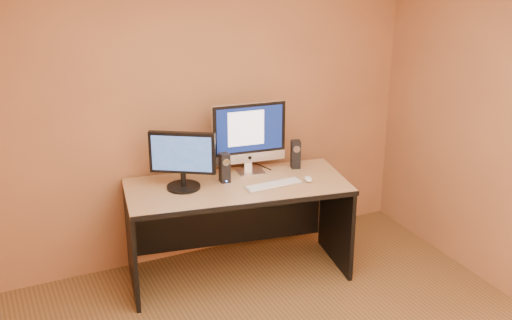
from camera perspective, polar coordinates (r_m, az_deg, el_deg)
name	(u,v)px	position (r m, az deg, el deg)	size (l,w,h in m)	color
walls	(310,202)	(3.64, 4.78, -3.72)	(4.00, 4.00, 2.60)	#AC7045
desk	(238,231)	(5.28, -1.61, -6.30)	(1.76, 0.77, 0.81)	tan
imac	(250,138)	(5.27, -0.53, 1.99)	(0.63, 0.23, 0.61)	silver
second_monitor	(183,161)	(5.00, -6.54, -0.06)	(0.53, 0.26, 0.46)	black
speaker_left	(225,168)	(5.13, -2.81, -0.69)	(0.07, 0.08, 0.24)	black
speaker_right	(296,154)	(5.43, 3.54, 0.50)	(0.07, 0.08, 0.24)	black
keyboard	(274,185)	(5.09, 1.62, -2.22)	(0.47, 0.13, 0.02)	silver
mouse	(308,179)	(5.20, 4.66, -1.67)	(0.06, 0.11, 0.04)	white
cable_a	(262,166)	(5.49, 0.49, -0.53)	(0.01, 0.01, 0.24)	black
cable_b	(241,168)	(5.44, -1.32, -0.73)	(0.01, 0.01, 0.20)	black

